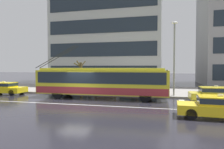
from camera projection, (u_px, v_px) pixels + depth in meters
ground_plane at (75, 102)px, 17.12m from camera, size 160.00×160.00×0.00m
sidewalk_slab at (105, 89)px, 25.88m from camera, size 80.00×10.00×0.14m
crosswalk_stripe_edge_near at (184, 104)px, 16.00m from camera, size 0.44×4.40×0.01m
crosswalk_stripe_inner_a at (196, 105)px, 15.79m from camera, size 0.44×4.40×0.01m
crosswalk_stripe_center at (209, 105)px, 15.57m from camera, size 0.44×4.40×0.01m
crosswalk_stripe_inner_b at (222, 106)px, 15.36m from camera, size 0.44×4.40×0.01m
lane_centre_line at (69, 104)px, 15.95m from camera, size 72.00×0.14×0.01m
trolleybus at (102, 82)px, 19.04m from camera, size 12.80×2.73×4.99m
taxi_ahead_of_bus at (218, 94)px, 16.76m from camera, size 4.56×1.86×1.39m
taxi_queued_behind_bus at (5, 88)px, 21.77m from camera, size 4.31×1.94×1.39m
taxi_oncoming_far at (218, 106)px, 11.55m from camera, size 4.42×1.96×1.39m
bus_shelter at (104, 75)px, 22.78m from camera, size 3.58×1.68×2.51m
pedestrian_at_shelter at (133, 78)px, 21.62m from camera, size 1.16×1.16×1.97m
pedestrian_approaching_curb at (96, 83)px, 23.25m from camera, size 0.44×0.44×1.63m
pedestrian_walking_past at (137, 78)px, 20.75m from camera, size 1.46×1.46×2.06m
pedestrian_waiting_by_pole at (115, 78)px, 22.02m from camera, size 1.35×1.35×2.00m
street_lamp at (174, 52)px, 19.59m from camera, size 0.60×0.32×7.12m
street_tree_bare at (81, 74)px, 24.22m from camera, size 1.74×1.35×3.54m
office_tower_corner_left at (111, 4)px, 38.45m from camera, size 18.81×14.48×29.72m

